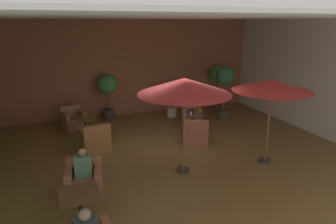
% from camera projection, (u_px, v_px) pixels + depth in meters
% --- Properties ---
extents(ground_plane, '(10.69, 9.24, 0.02)m').
position_uv_depth(ground_plane, '(173.00, 155.00, 8.96)').
color(ground_plane, brown).
extents(wall_back_brick, '(10.69, 0.08, 3.88)m').
position_uv_depth(wall_back_brick, '(133.00, 68.00, 12.51)').
color(wall_back_brick, '#92543B').
rests_on(wall_back_brick, ground_plane).
extents(wall_right_plain, '(0.08, 9.24, 3.88)m').
position_uv_depth(wall_right_plain, '(319.00, 79.00, 10.19)').
color(wall_right_plain, silver).
rests_on(wall_right_plain, ground_plane).
extents(ceiling_slab, '(10.69, 9.24, 0.06)m').
position_uv_depth(ceiling_slab, '(174.00, 17.00, 7.84)').
color(ceiling_slab, silver).
rests_on(ceiling_slab, wall_back_brick).
extents(cafe_table_front_left, '(0.66, 0.66, 0.68)m').
position_uv_depth(cafe_table_front_left, '(192.00, 118.00, 10.67)').
color(cafe_table_front_left, black).
rests_on(cafe_table_front_left, ground_plane).
extents(armchair_front_left_north, '(1.00, 0.97, 0.85)m').
position_uv_depth(armchair_front_left_north, '(195.00, 133.00, 9.76)').
color(armchair_front_left_north, '#9D573E').
rests_on(armchair_front_left_north, ground_plane).
extents(armchair_front_left_east, '(0.97, 0.96, 0.82)m').
position_uv_depth(armchair_front_left_east, '(192.00, 115.00, 11.70)').
color(armchair_front_left_east, olive).
rests_on(armchair_front_left_east, ground_plane).
extents(cafe_table_front_right, '(0.66, 0.66, 0.68)m').
position_uv_depth(cafe_table_front_right, '(85.00, 124.00, 10.17)').
color(cafe_table_front_right, black).
rests_on(cafe_table_front_right, ground_plane).
extents(armchair_front_right_north, '(0.94, 0.95, 0.82)m').
position_uv_depth(armchair_front_right_north, '(73.00, 120.00, 11.11)').
color(armchair_front_right_north, '#946748').
rests_on(armchair_front_right_north, ground_plane).
extents(armchair_front_right_east, '(0.91, 0.87, 0.86)m').
position_uv_depth(armchair_front_right_east, '(95.00, 140.00, 9.23)').
color(armchair_front_right_east, '#A36539').
rests_on(armchair_front_right_east, ground_plane).
extents(cafe_table_mid_center, '(0.80, 0.80, 0.68)m').
position_uv_depth(cafe_table_mid_center, '(80.00, 200.00, 5.73)').
color(cafe_table_mid_center, black).
rests_on(cafe_table_mid_center, ground_plane).
extents(armchair_mid_center_east, '(0.91, 0.86, 0.80)m').
position_uv_depth(armchair_mid_center_east, '(85.00, 181.00, 6.88)').
color(armchair_mid_center_east, '#985E43').
rests_on(armchair_mid_center_east, ground_plane).
extents(patio_umbrella_tall_red, '(2.32, 2.32, 2.49)m').
position_uv_depth(patio_umbrella_tall_red, '(184.00, 86.00, 7.30)').
color(patio_umbrella_tall_red, '#2D2D2D').
rests_on(patio_umbrella_tall_red, ground_plane).
extents(patio_umbrella_center_beige, '(2.08, 2.08, 2.35)m').
position_uv_depth(patio_umbrella_center_beige, '(272.00, 86.00, 7.87)').
color(patio_umbrella_center_beige, '#2D2D2D').
rests_on(patio_umbrella_center_beige, ground_plane).
extents(potted_tree_left_corner, '(0.70, 0.70, 1.93)m').
position_uv_depth(potted_tree_left_corner, '(217.00, 77.00, 13.56)').
color(potted_tree_left_corner, '#332F28').
rests_on(potted_tree_left_corner, ground_plane).
extents(potted_tree_mid_left, '(0.58, 0.58, 1.52)m').
position_uv_depth(potted_tree_mid_left, '(172.00, 93.00, 12.33)').
color(potted_tree_mid_left, silver).
rests_on(potted_tree_mid_left, ground_plane).
extents(potted_tree_mid_right, '(0.77, 0.77, 1.82)m').
position_uv_depth(potted_tree_mid_right, '(107.00, 89.00, 11.83)').
color(potted_tree_mid_right, '#363435').
rests_on(potted_tree_mid_right, ground_plane).
extents(potted_tree_right_corner, '(0.75, 0.75, 2.18)m').
position_uv_depth(potted_tree_right_corner, '(225.00, 82.00, 11.80)').
color(potted_tree_right_corner, '#3E362C').
rests_on(potted_tree_right_corner, ground_plane).
extents(patron_blue_shirt, '(0.41, 0.27, 0.69)m').
position_uv_depth(patron_blue_shirt, '(83.00, 164.00, 6.73)').
color(patron_blue_shirt, '#4E745B').
rests_on(patron_blue_shirt, ground_plane).
extents(iced_drink_cup, '(0.08, 0.08, 0.11)m').
position_uv_depth(iced_drink_cup, '(191.00, 113.00, 10.51)').
color(iced_drink_cup, white).
rests_on(iced_drink_cup, cafe_table_front_left).
extents(open_laptop, '(0.37, 0.32, 0.20)m').
position_uv_depth(open_laptop, '(190.00, 112.00, 10.60)').
color(open_laptop, '#9EA0A5').
rests_on(open_laptop, cafe_table_front_left).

